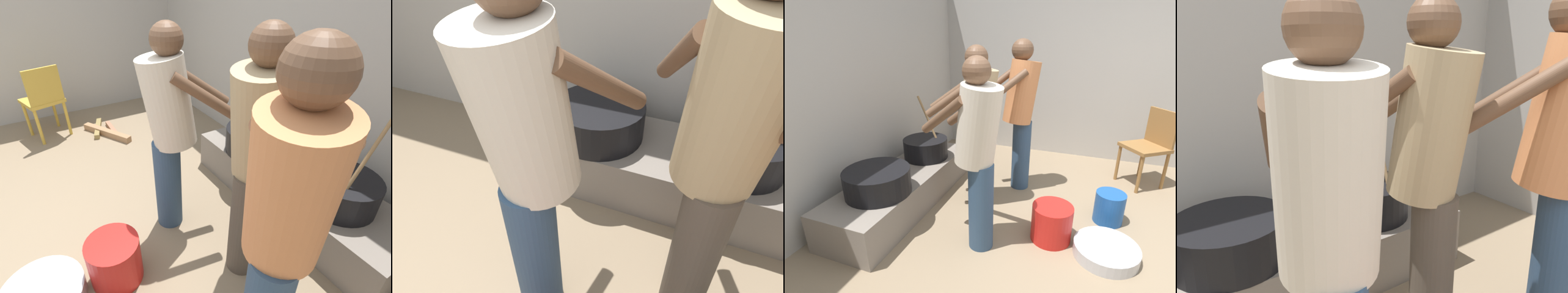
# 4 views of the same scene
# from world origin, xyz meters

# --- Properties ---
(hearth_ledge) EXTENTS (1.88, 0.60, 0.35)m
(hearth_ledge) POSITION_xyz_m (0.55, 1.85, 0.17)
(hearth_ledge) COLOR slate
(hearth_ledge) RESTS_ON ground_plane
(cooking_pot_main) EXTENTS (0.48, 0.48, 0.68)m
(cooking_pot_main) POSITION_xyz_m (0.97, 1.84, 0.46)
(cooking_pot_main) COLOR black
(cooking_pot_main) RESTS_ON hearth_ledge
(cooking_pot_secondary) EXTENTS (0.56, 0.56, 0.22)m
(cooking_pot_secondary) POSITION_xyz_m (0.13, 1.83, 0.46)
(cooking_pot_secondary) COLOR black
(cooking_pot_secondary) RESTS_ON hearth_ledge
(cook_in_cream_shirt) EXTENTS (0.52, 0.71, 1.52)m
(cook_in_cream_shirt) POSITION_xyz_m (0.20, 0.93, 0.86)
(cook_in_cream_shirt) COLOR navy
(cook_in_cream_shirt) RESTS_ON ground_plane
(cook_in_tan_shirt) EXTENTS (0.53, 0.72, 1.57)m
(cook_in_tan_shirt) POSITION_xyz_m (0.81, 1.16, 0.90)
(cook_in_tan_shirt) COLOR #4C4238
(cook_in_tan_shirt) RESTS_ON ground_plane
(cook_in_orange_shirt) EXTENTS (0.66, 0.73, 1.62)m
(cook_in_orange_shirt) POSITION_xyz_m (1.29, 0.86, 0.93)
(cook_in_orange_shirt) COLOR navy
(cook_in_orange_shirt) RESTS_ON ground_plane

